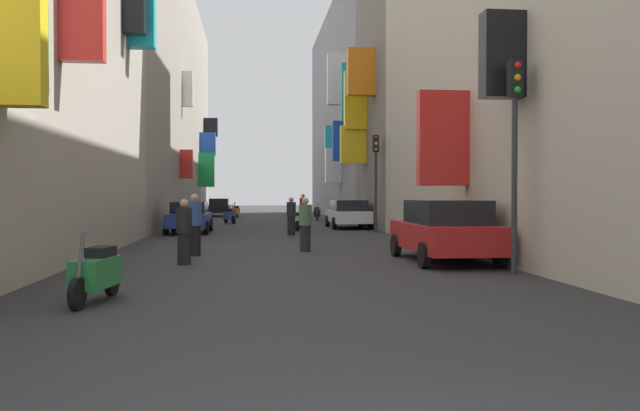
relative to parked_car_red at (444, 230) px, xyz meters
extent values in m
plane|color=#2D2D30|center=(-3.90, 17.14, -0.80)|extent=(140.00, 140.00, 0.00)
cube|color=green|center=(-8.56, -4.40, 3.35)|extent=(0.67, 0.48, 1.51)
cube|color=yellow|center=(-8.43, -5.29, 3.15)|extent=(0.94, 0.40, 1.83)
cube|color=#19B2BF|center=(-8.45, 6.75, 7.03)|extent=(0.89, 0.58, 2.40)
cube|color=black|center=(-8.55, 5.91, 6.93)|extent=(0.69, 0.55, 1.68)
cube|color=#9E9384|center=(-11.90, 28.68, 7.26)|extent=(6.00, 36.91, 16.12)
cube|color=red|center=(-8.53, 22.53, 2.65)|extent=(0.73, 0.39, 1.66)
cube|color=blue|center=(-8.26, 36.87, 4.92)|extent=(1.27, 0.41, 1.85)
cube|color=black|center=(-8.30, 41.39, 6.73)|extent=(1.20, 0.58, 1.58)
cube|color=green|center=(-8.29, 35.99, 2.84)|extent=(1.22, 0.52, 2.68)
cube|color=white|center=(-8.58, 23.81, 7.21)|extent=(0.64, 0.43, 2.09)
cube|color=red|center=(0.41, 1.53, 2.41)|extent=(1.38, 0.38, 2.58)
cube|color=black|center=(0.65, -2.08, 3.91)|extent=(0.90, 0.49, 1.86)
cube|color=slate|center=(4.10, 16.62, 8.99)|extent=(6.00, 8.33, 19.57)
cube|color=yellow|center=(0.54, 17.36, 5.73)|extent=(1.13, 0.56, 2.98)
cube|color=orange|center=(0.45, 15.12, 6.77)|extent=(1.31, 0.60, 2.25)
cube|color=#19B2BF|center=(0.65, 20.11, 6.57)|extent=(0.91, 0.51, 3.20)
cube|color=yellow|center=(0.44, 17.48, 3.47)|extent=(1.32, 0.49, 1.95)
cube|color=gray|center=(4.10, 33.96, 7.12)|extent=(6.00, 26.35, 15.83)
cube|color=blue|center=(0.67, 24.38, 4.22)|extent=(0.87, 0.56, 2.47)
cube|color=white|center=(0.58, 26.79, 2.82)|extent=(1.04, 0.63, 2.26)
cube|color=#19B2BF|center=(0.73, 29.72, 4.74)|extent=(0.75, 0.52, 1.95)
cube|color=white|center=(0.42, 22.99, 7.81)|extent=(1.36, 0.63, 3.07)
cube|color=#B21E1E|center=(0.00, 0.06, -0.17)|extent=(1.79, 4.41, 0.66)
cube|color=black|center=(0.00, -0.16, 0.45)|extent=(1.57, 2.47, 0.58)
cylinder|color=black|center=(-0.89, 1.52, -0.50)|extent=(0.18, 0.60, 0.60)
cylinder|color=black|center=(0.89, 1.52, -0.50)|extent=(0.18, 0.60, 0.60)
cylinder|color=black|center=(-0.89, -1.39, -0.50)|extent=(0.18, 0.60, 0.60)
cylinder|color=black|center=(0.89, -1.39, -0.50)|extent=(0.18, 0.60, 0.60)
cube|color=white|center=(0.05, 16.57, -0.21)|extent=(1.76, 4.43, 0.58)
cube|color=black|center=(0.05, 16.35, 0.34)|extent=(1.54, 2.48, 0.53)
cylinder|color=black|center=(-0.83, 18.04, -0.50)|extent=(0.18, 0.60, 0.60)
cylinder|color=black|center=(0.93, 18.04, -0.50)|extent=(0.18, 0.60, 0.60)
cylinder|color=black|center=(-0.83, 15.11, -0.50)|extent=(0.18, 0.60, 0.60)
cylinder|color=black|center=(0.93, 15.11, -0.50)|extent=(0.18, 0.60, 0.60)
cube|color=black|center=(-7.31, 35.77, -0.22)|extent=(1.66, 4.39, 0.55)
cube|color=black|center=(-7.31, 35.98, 0.32)|extent=(1.46, 2.46, 0.53)
cylinder|color=black|center=(-6.48, 34.32, -0.50)|extent=(0.18, 0.60, 0.60)
cylinder|color=black|center=(-8.14, 34.32, -0.50)|extent=(0.18, 0.60, 0.60)
cylinder|color=black|center=(-6.48, 37.21, -0.50)|extent=(0.18, 0.60, 0.60)
cylinder|color=black|center=(-8.14, 37.21, -0.50)|extent=(0.18, 0.60, 0.60)
cube|color=navy|center=(-7.49, 13.08, -0.22)|extent=(1.66, 4.22, 0.56)
cube|color=black|center=(-7.49, 13.29, 0.31)|extent=(1.46, 2.36, 0.50)
cylinder|color=black|center=(-6.66, 11.69, -0.50)|extent=(0.18, 0.60, 0.60)
cylinder|color=black|center=(-8.32, 11.69, -0.50)|extent=(0.18, 0.60, 0.60)
cylinder|color=black|center=(-6.66, 14.47, -0.50)|extent=(0.18, 0.60, 0.60)
cylinder|color=black|center=(-8.32, 14.47, -0.50)|extent=(0.18, 0.60, 0.60)
cube|color=orange|center=(-5.93, 32.16, -0.33)|extent=(0.60, 1.18, 0.45)
cube|color=black|center=(-5.90, 32.37, -0.03)|extent=(0.40, 0.60, 0.16)
cylinder|color=#4C4C51|center=(-6.01, 31.61, -0.01)|extent=(0.10, 0.28, 0.68)
cylinder|color=black|center=(-6.03, 31.47, -0.56)|extent=(0.17, 0.49, 0.48)
cylinder|color=black|center=(-5.82, 32.86, -0.56)|extent=(0.17, 0.49, 0.48)
cube|color=#287F3D|center=(-7.19, -5.40, -0.33)|extent=(0.60, 1.18, 0.45)
cube|color=black|center=(-7.16, -5.19, -0.03)|extent=(0.40, 0.60, 0.16)
cylinder|color=#4C4C51|center=(-7.27, -5.95, -0.01)|extent=(0.10, 0.28, 0.68)
cylinder|color=black|center=(-7.29, -6.09, -0.56)|extent=(0.17, 0.49, 0.48)
cylinder|color=black|center=(-7.08, -4.70, -0.56)|extent=(0.17, 0.49, 0.48)
cube|color=#ADADB2|center=(-2.42, 14.65, -0.33)|extent=(0.85, 1.29, 0.45)
cube|color=black|center=(-2.50, 14.44, -0.03)|extent=(0.50, 0.64, 0.16)
cylinder|color=#4C4C51|center=(-2.20, 15.21, -0.01)|extent=(0.15, 0.28, 0.68)
cylinder|color=black|center=(-2.14, 15.36, -0.56)|extent=(0.27, 0.48, 0.48)
cylinder|color=black|center=(-2.69, 13.95, -0.56)|extent=(0.27, 0.48, 0.48)
cube|color=black|center=(-0.47, 27.03, -0.33)|extent=(0.53, 1.21, 0.45)
cube|color=black|center=(-0.46, 27.25, -0.03)|extent=(0.36, 0.58, 0.16)
cylinder|color=#4C4C51|center=(-0.52, 26.44, -0.01)|extent=(0.08, 0.28, 0.68)
cylinder|color=black|center=(-0.53, 26.29, -0.56)|extent=(0.14, 0.49, 0.48)
cylinder|color=black|center=(-0.41, 27.77, -0.56)|extent=(0.14, 0.49, 0.48)
cube|color=#2D4CAD|center=(-6.05, 22.37, -0.33)|extent=(0.80, 1.18, 0.45)
cube|color=black|center=(-6.12, 22.56, -0.03)|extent=(0.50, 0.64, 0.16)
cylinder|color=#4C4C51|center=(-5.86, 21.86, -0.01)|extent=(0.15, 0.28, 0.68)
cylinder|color=black|center=(-5.81, 21.73, -0.56)|extent=(0.26, 0.48, 0.48)
cylinder|color=black|center=(-6.29, 23.01, -0.56)|extent=(0.26, 0.48, 0.48)
cube|color=red|center=(-1.66, 36.05, -0.33)|extent=(0.69, 1.27, 0.45)
cube|color=black|center=(-1.71, 35.83, -0.03)|extent=(0.43, 0.62, 0.16)
cylinder|color=#4C4C51|center=(-1.53, 36.64, -0.01)|extent=(0.12, 0.28, 0.68)
cylinder|color=black|center=(-1.50, 36.79, -0.56)|extent=(0.20, 0.49, 0.48)
cylinder|color=black|center=(-1.82, 35.32, -0.56)|extent=(0.20, 0.49, 0.48)
cylinder|color=black|center=(-3.21, 3.31, -0.41)|extent=(0.45, 0.45, 0.77)
cylinder|color=#4C724C|center=(-3.21, 3.31, 0.28)|extent=(0.53, 0.53, 0.61)
sphere|color=tan|center=(-3.21, 3.31, 0.69)|extent=(0.21, 0.21, 0.21)
cylinder|color=#272727|center=(-1.83, 21.67, -0.38)|extent=(0.38, 0.38, 0.83)
cylinder|color=maroon|center=(-1.83, 21.67, 0.37)|extent=(0.45, 0.45, 0.66)
sphere|color=tan|center=(-1.83, 21.67, 0.81)|extent=(0.23, 0.23, 0.23)
cylinder|color=black|center=(-6.33, 2.31, -0.39)|extent=(0.40, 0.40, 0.82)
cylinder|color=#335199|center=(-6.33, 2.31, 0.35)|extent=(0.48, 0.48, 0.65)
sphere|color=tan|center=(-6.33, 2.31, 0.79)|extent=(0.22, 0.22, 0.22)
cylinder|color=black|center=(-6.39, 0.04, -0.42)|extent=(0.43, 0.43, 0.76)
cylinder|color=black|center=(-6.39, 0.04, 0.26)|extent=(0.51, 0.51, 0.60)
sphere|color=tan|center=(-6.39, 0.04, 0.67)|extent=(0.21, 0.21, 0.21)
cylinder|color=black|center=(-3.15, 11.02, -0.42)|extent=(0.39, 0.39, 0.76)
cylinder|color=black|center=(-3.15, 11.02, 0.27)|extent=(0.46, 0.46, 0.60)
sphere|color=tan|center=(-3.15, 11.02, 0.67)|extent=(0.21, 0.21, 0.21)
cylinder|color=#2D2D2D|center=(0.71, 12.70, 0.99)|extent=(0.12, 0.12, 3.57)
cube|color=black|center=(0.71, 12.70, 3.15)|extent=(0.26, 0.26, 0.75)
sphere|color=red|center=(0.71, 12.56, 3.40)|extent=(0.14, 0.14, 0.14)
sphere|color=orange|center=(0.71, 12.56, 3.15)|extent=(0.14, 0.14, 0.14)
sphere|color=green|center=(0.71, 12.56, 2.90)|extent=(0.14, 0.14, 0.14)
cylinder|color=#2D2D2D|center=(0.67, -2.71, 1.06)|extent=(0.12, 0.12, 3.71)
cube|color=black|center=(0.67, -2.71, 3.29)|extent=(0.26, 0.26, 0.75)
sphere|color=red|center=(0.67, -2.85, 3.54)|extent=(0.14, 0.14, 0.14)
sphere|color=orange|center=(0.67, -2.85, 3.29)|extent=(0.14, 0.14, 0.14)
sphere|color=green|center=(0.67, -2.85, 3.04)|extent=(0.14, 0.14, 0.14)
camera|label=1|loc=(-4.78, -15.76, 0.87)|focal=36.53mm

